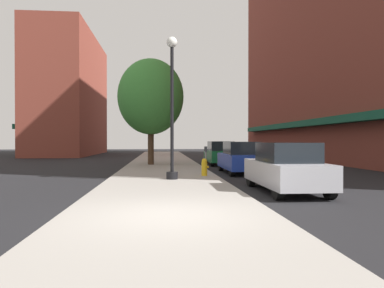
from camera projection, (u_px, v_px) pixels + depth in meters
ground_plane at (219, 164)px, 26.15m from camera, size 90.00×90.00×0.00m
sidewalk_slab at (163, 163)px, 26.80m from camera, size 4.80×50.00×0.12m
building_right_brick at (339, 2)px, 30.94m from camera, size 6.80×40.00×27.11m
building_far_background at (70, 96)px, 43.72m from camera, size 6.80×18.00×14.12m
lamppost at (172, 105)px, 15.06m from camera, size 0.48×0.48×5.90m
fire_hydrant at (204, 167)px, 16.52m from camera, size 0.33×0.26×0.79m
parking_meter_near at (206, 156)px, 18.02m from camera, size 0.14×0.09×1.31m
tree_near at (151, 97)px, 24.27m from camera, size 4.40×4.40×7.05m
car_silver at (286, 168)px, 12.16m from camera, size 1.80×4.30×1.66m
car_blue at (241, 158)px, 18.97m from camera, size 1.80×4.30×1.66m
car_green at (220, 153)px, 25.60m from camera, size 1.80×4.30×1.66m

